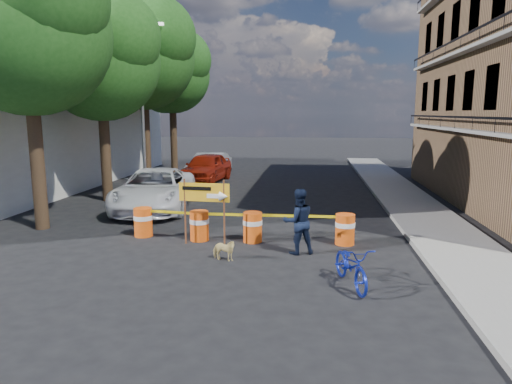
% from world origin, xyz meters
% --- Properties ---
extents(ground, '(120.00, 120.00, 0.00)m').
position_xyz_m(ground, '(0.00, 0.00, 0.00)').
color(ground, black).
rests_on(ground, ground).
extents(sidewalk_east, '(2.40, 40.00, 0.15)m').
position_xyz_m(sidewalk_east, '(6.20, 6.00, 0.07)').
color(sidewalk_east, gray).
rests_on(sidewalk_east, ground).
extents(white_building, '(8.00, 22.00, 6.00)m').
position_xyz_m(white_building, '(-13.00, 10.00, 3.00)').
color(white_building, silver).
rests_on(white_building, ground).
extents(tree_near, '(5.46, 5.20, 9.15)m').
position_xyz_m(tree_near, '(-6.73, 2.00, 6.36)').
color(tree_near, '#332316').
rests_on(tree_near, ground).
extents(tree_mid_a, '(5.25, 5.00, 8.68)m').
position_xyz_m(tree_mid_a, '(-6.74, 7.00, 6.01)').
color(tree_mid_a, '#332316').
rests_on(tree_mid_a, ground).
extents(tree_mid_b, '(5.67, 5.40, 9.62)m').
position_xyz_m(tree_mid_b, '(-6.73, 12.00, 6.71)').
color(tree_mid_b, '#332316').
rests_on(tree_mid_b, ground).
extents(tree_far, '(5.04, 4.80, 8.84)m').
position_xyz_m(tree_far, '(-6.74, 17.00, 6.22)').
color(tree_far, '#332316').
rests_on(tree_far, ground).
extents(streetlamp, '(1.25, 0.18, 8.00)m').
position_xyz_m(streetlamp, '(-5.93, 9.50, 4.38)').
color(streetlamp, gray).
rests_on(streetlamp, ground).
extents(barrel_far_left, '(0.58, 0.58, 0.90)m').
position_xyz_m(barrel_far_left, '(-3.11, 1.48, 0.47)').
color(barrel_far_left, '#ED550D').
rests_on(barrel_far_left, ground).
extents(barrel_mid_left, '(0.58, 0.58, 0.90)m').
position_xyz_m(barrel_mid_left, '(-1.25, 1.24, 0.47)').
color(barrel_mid_left, '#ED550D').
rests_on(barrel_mid_left, ground).
extents(barrel_mid_right, '(0.58, 0.58, 0.90)m').
position_xyz_m(barrel_mid_right, '(0.37, 1.27, 0.47)').
color(barrel_mid_right, '#ED550D').
rests_on(barrel_mid_right, ground).
extents(barrel_far_right, '(0.58, 0.58, 0.90)m').
position_xyz_m(barrel_far_right, '(3.08, 1.32, 0.47)').
color(barrel_far_right, '#ED550D').
rests_on(barrel_far_right, ground).
extents(detour_sign, '(1.50, 0.30, 1.94)m').
position_xyz_m(detour_sign, '(-0.78, 0.77, 1.42)').
color(detour_sign, '#592D19').
rests_on(detour_sign, ground).
extents(pedestrian, '(1.05, 0.94, 1.80)m').
position_xyz_m(pedestrian, '(1.75, 0.28, 0.90)').
color(pedestrian, black).
rests_on(pedestrian, ground).
extents(bicycle, '(0.89, 1.11, 1.84)m').
position_xyz_m(bicycle, '(2.99, -2.00, 0.92)').
color(bicycle, '#13229D').
rests_on(bicycle, ground).
extents(dog, '(0.74, 0.48, 0.57)m').
position_xyz_m(dog, '(-0.16, -0.58, 0.29)').
color(dog, '#E6CF83').
rests_on(dog, ground).
extents(suv_white, '(3.41, 6.07, 1.60)m').
position_xyz_m(suv_white, '(-4.10, 5.44, 0.80)').
color(suv_white, white).
rests_on(suv_white, ground).
extents(sedan_red, '(2.43, 4.94, 1.62)m').
position_xyz_m(sedan_red, '(-3.72, 12.80, 0.81)').
color(sedan_red, maroon).
rests_on(sedan_red, ground).
extents(sedan_silver, '(1.96, 4.64, 1.49)m').
position_xyz_m(sedan_silver, '(-3.88, 14.32, 0.74)').
color(sedan_silver, silver).
rests_on(sedan_silver, ground).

